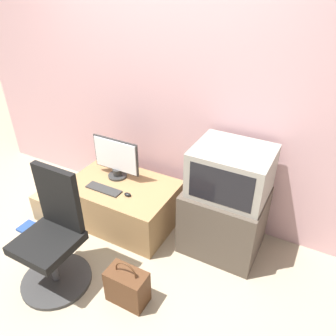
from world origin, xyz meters
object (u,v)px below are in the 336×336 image
Objects in this scene: handbag at (127,286)px; mouse at (128,194)px; main_monitor at (116,159)px; book at (30,228)px; cardboard_box_lower at (46,207)px; crt_tv at (231,171)px; office_chair at (54,241)px; keyboard at (104,189)px.

mouse is at bearing 122.77° from handbag.
book is (-0.60, -0.65, -0.61)m from main_monitor.
main_monitor is at bearing 37.10° from cardboard_box_lower.
handbag is at bearing -51.69° from main_monitor.
crt_tv reaches higher than book.
handbag is (0.60, 0.08, -0.24)m from office_chair.
mouse is (0.24, 0.03, 0.01)m from keyboard.
keyboard is 0.68m from office_chair.
handbag is (0.40, -0.63, -0.29)m from mouse.
handbag is at bearing -115.63° from crt_tv.
handbag is (-0.43, -0.89, -0.63)m from crt_tv.
crt_tv is at bearing 15.09° from keyboard.
mouse is 0.73m from office_chair.
keyboard is (0.02, -0.24, -0.19)m from main_monitor.
office_chair reaches higher than cardboard_box_lower.
office_chair is at bearing -22.02° from book.
crt_tv is at bearing 43.34° from office_chair.
book is (-0.86, -0.43, -0.42)m from mouse.
keyboard reaches higher than book.
keyboard is 1.25× the size of cardboard_box_lower.
handbag is (0.65, -0.60, -0.28)m from keyboard.
crt_tv is (1.07, 0.29, 0.35)m from keyboard.
main_monitor is 1.17m from handbag.
cardboard_box_lower is (-0.60, -0.20, -0.29)m from keyboard.
keyboard is 0.24m from mouse.
cardboard_box_lower is at bearing -163.77° from crt_tv.
office_chair is at bearing -136.66° from crt_tv.
keyboard is 0.57× the size of crt_tv.
crt_tv is 0.62× the size of office_chair.
crt_tv is 2.86× the size of book.
mouse is at bearing -162.43° from crt_tv.
crt_tv reaches higher than handbag.
cardboard_box_lower is (-0.65, 0.48, -0.25)m from office_chair.
handbag is 1.85× the size of book.
book is (-1.69, -0.69, -0.77)m from crt_tv.
book is at bearing 171.34° from handbag.
cardboard_box_lower reaches higher than book.
office_chair is (0.05, -0.68, -0.04)m from keyboard.
cardboard_box_lower is at bearing -142.90° from main_monitor.
office_chair reaches higher than handbag.
cardboard_box_lower is 0.71× the size of handbag.
cardboard_box_lower is 1.31m from handbag.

